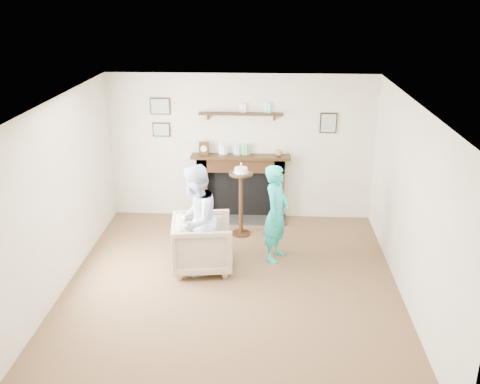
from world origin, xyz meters
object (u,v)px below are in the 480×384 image
at_px(armchair, 203,267).
at_px(pedestal_table, 241,191).
at_px(man, 197,271).
at_px(woman, 275,258).

relative_size(armchair, pedestal_table, 0.69).
xyz_separation_m(armchair, pedestal_table, (0.49, 1.15, 0.76)).
bearing_deg(man, armchair, 160.68).
height_order(armchair, pedestal_table, pedestal_table).
height_order(armchair, man, man).
height_order(woman, pedestal_table, pedestal_table).
xyz_separation_m(armchair, woman, (1.04, 0.35, 0.00)).
relative_size(man, pedestal_table, 1.29).
bearing_deg(pedestal_table, man, -113.88).
distance_m(man, pedestal_table, 1.58).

